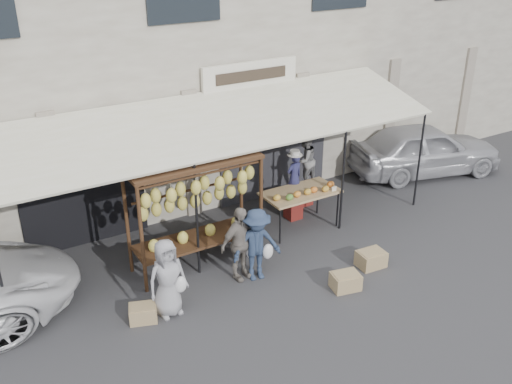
# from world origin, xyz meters

# --- Properties ---
(ground_plane) EXTENTS (90.00, 90.00, 0.00)m
(ground_plane) POSITION_xyz_m (0.00, 0.00, 0.00)
(ground_plane) COLOR #2D2D30
(shophouse) EXTENTS (24.00, 6.15, 7.30)m
(shophouse) POSITION_xyz_m (-0.00, 6.50, 3.65)
(shophouse) COLOR beige
(shophouse) RESTS_ON ground_plane
(awning) EXTENTS (10.00, 2.35, 2.92)m
(awning) POSITION_xyz_m (0.01, 2.28, 2.57)
(awning) COLOR silver
(awning) RESTS_ON ground_plane
(banana_rack) EXTENTS (2.60, 0.90, 2.24)m
(banana_rack) POSITION_xyz_m (-0.87, 1.42, 1.57)
(banana_rack) COLOR #442C16
(banana_rack) RESTS_ON ground_plane
(produce_table) EXTENTS (1.70, 0.90, 1.04)m
(produce_table) POSITION_xyz_m (1.75, 1.60, 0.87)
(produce_table) COLOR tan
(produce_table) RESTS_ON ground_plane
(vendor_left) EXTENTS (0.45, 0.33, 1.14)m
(vendor_left) POSITION_xyz_m (1.89, 2.11, 1.04)
(vendor_left) COLOR navy
(vendor_left) RESTS_ON stool_left
(vendor_right) EXTENTS (0.74, 0.64, 1.31)m
(vendor_right) POSITION_xyz_m (2.52, 2.59, 1.15)
(vendor_right) COLOR gray
(vendor_right) RESTS_ON stool_right
(customer_left) EXTENTS (0.75, 0.53, 1.46)m
(customer_left) POSITION_xyz_m (-2.01, 0.26, 0.73)
(customer_left) COLOR #98979C
(customer_left) RESTS_ON ground_plane
(customer_mid) EXTENTS (0.93, 0.52, 1.50)m
(customer_mid) POSITION_xyz_m (-0.39, 0.59, 0.75)
(customer_mid) COLOR gray
(customer_mid) RESTS_ON ground_plane
(customer_right) EXTENTS (1.03, 0.70, 1.48)m
(customer_right) POSITION_xyz_m (-0.13, 0.41, 0.74)
(customer_right) COLOR #273652
(customer_right) RESTS_ON ground_plane
(stool_left) EXTENTS (0.42, 0.42, 0.47)m
(stool_left) POSITION_xyz_m (1.89, 2.11, 0.23)
(stool_left) COLOR maroon
(stool_left) RESTS_ON ground_plane
(stool_right) EXTENTS (0.40, 0.40, 0.49)m
(stool_right) POSITION_xyz_m (2.52, 2.59, 0.25)
(stool_right) COLOR maroon
(stool_right) RESTS_ON ground_plane
(crate_near_a) EXTENTS (0.59, 0.49, 0.31)m
(crate_near_a) POSITION_xyz_m (1.12, -0.75, 0.16)
(crate_near_a) COLOR tan
(crate_near_a) RESTS_ON ground_plane
(crate_near_b) EXTENTS (0.57, 0.45, 0.32)m
(crate_near_b) POSITION_xyz_m (2.05, -0.41, 0.16)
(crate_near_b) COLOR tan
(crate_near_b) RESTS_ON ground_plane
(crate_far) EXTENTS (0.56, 0.49, 0.28)m
(crate_far) POSITION_xyz_m (-2.48, 0.30, 0.14)
(crate_far) COLOR tan
(crate_far) RESTS_ON ground_plane
(sedan) EXTENTS (4.41, 2.68, 1.40)m
(sedan) POSITION_xyz_m (6.44, 2.48, 0.70)
(sedan) COLOR #ABABB0
(sedan) RESTS_ON ground_plane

